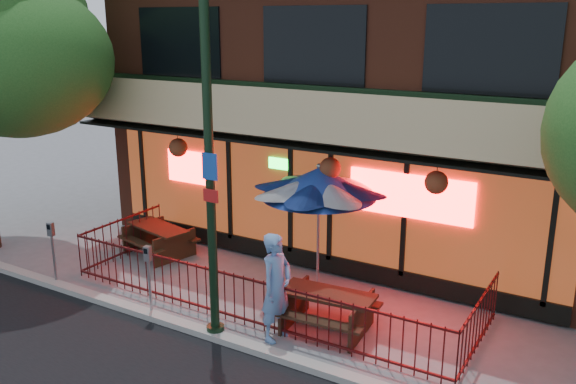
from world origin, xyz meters
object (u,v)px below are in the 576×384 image
object	(u,v)px
patio_umbrella	(319,182)
pedestrian	(276,287)
picnic_table_right	(327,305)
parking_meter_near	(149,269)
parking_meter_far	(52,243)
street_light	(210,167)
picnic_table_left	(159,236)

from	to	relation	value
patio_umbrella	pedestrian	bearing A→B (deg)	-80.28
pedestrian	picnic_table_right	bearing A→B (deg)	-36.33
pedestrian	parking_meter_near	xyz separation A→B (m)	(-2.54, -0.50, -0.03)
patio_umbrella	pedestrian	xyz separation A→B (m)	(0.39, -2.30, -1.33)
pedestrian	parking_meter_far	world-z (taller)	pedestrian
parking_meter_near	parking_meter_far	world-z (taller)	parking_meter_near
street_light	parking_meter_far	distance (m)	4.82
picnic_table_left	parking_meter_near	world-z (taller)	parking_meter_near
picnic_table_left	patio_umbrella	distance (m)	4.60
patio_umbrella	parking_meter_near	world-z (taller)	patio_umbrella
picnic_table_left	street_light	bearing A→B (deg)	-34.68
parking_meter_near	parking_meter_far	size ratio (longest dim) A/B	1.01
street_light	parking_meter_far	xyz separation A→B (m)	(-4.29, 0.00, -2.19)
patio_umbrella	parking_meter_near	size ratio (longest dim) A/B	1.91
picnic_table_right	parking_meter_near	xyz separation A→B (m)	(-3.18, -1.24, 0.48)
picnic_table_left	pedestrian	distance (m)	5.03
parking_meter_near	parking_meter_far	distance (m)	2.74
picnic_table_left	pedestrian	bearing A→B (deg)	-23.42
picnic_table_left	picnic_table_right	world-z (taller)	picnic_table_right
pedestrian	parking_meter_near	world-z (taller)	pedestrian
picnic_table_right	street_light	bearing A→B (deg)	-142.69
patio_umbrella	picnic_table_right	bearing A→B (deg)	-56.64
street_light	parking_meter_near	bearing A→B (deg)	179.90
street_light	patio_umbrella	world-z (taller)	street_light
picnic_table_right	parking_meter_near	distance (m)	3.45
parking_meter_far	parking_meter_near	bearing A→B (deg)	-0.00
patio_umbrella	parking_meter_far	world-z (taller)	patio_umbrella
street_light	picnic_table_left	distance (m)	5.14
parking_meter_near	parking_meter_far	xyz separation A→B (m)	(-2.74, 0.00, -0.01)
parking_meter_near	patio_umbrella	bearing A→B (deg)	52.48
pedestrian	patio_umbrella	bearing A→B (deg)	14.15
picnic_table_left	parking_meter_near	xyz separation A→B (m)	(2.05, -2.49, 0.50)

